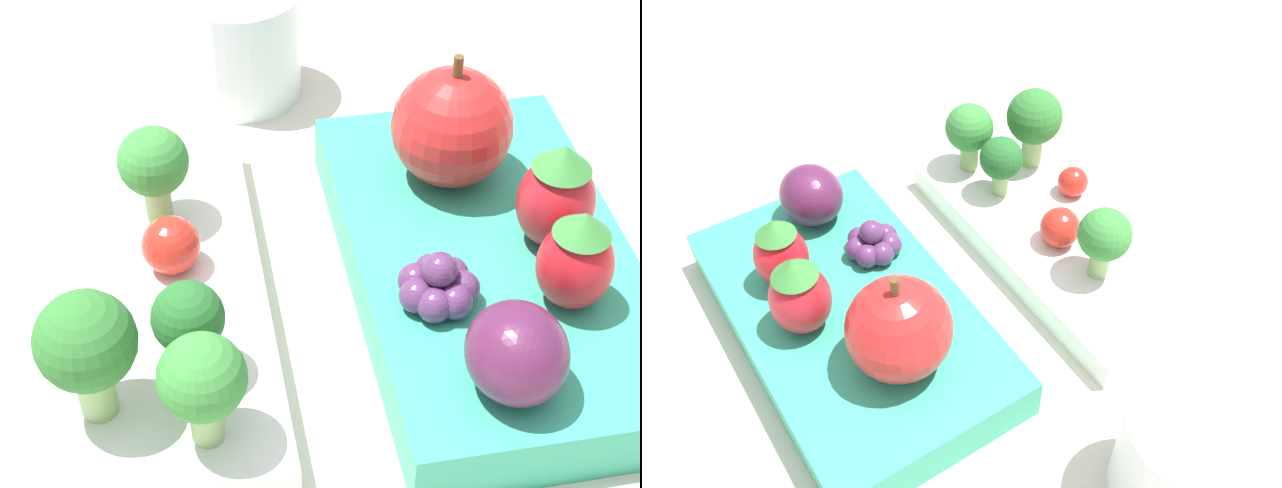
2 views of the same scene
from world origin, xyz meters
TOP-DOWN VIEW (x-y plane):
  - ground_plane at (0.00, 0.00)m, footprint 4.00×4.00m
  - bento_box_savoury at (0.01, 0.07)m, footprint 0.21×0.11m
  - bento_box_fruit at (-0.01, -0.08)m, footprint 0.21×0.13m
  - broccoli_floret_0 at (-0.04, 0.06)m, footprint 0.03×0.03m
  - broccoli_floret_1 at (0.05, 0.06)m, footprint 0.03×0.03m
  - broccoli_floret_2 at (-0.05, 0.09)m, footprint 0.04×0.04m
  - broccoli_floret_3 at (-0.07, 0.06)m, footprint 0.03×0.03m
  - cherry_tomato_0 at (-0.01, 0.09)m, footprint 0.02×0.02m
  - cherry_tomato_1 at (0.02, 0.06)m, footprint 0.03×0.03m
  - apple at (0.04, -0.08)m, footprint 0.06×0.06m
  - strawberry_0 at (-0.01, -0.10)m, footprint 0.03×0.03m
  - strawberry_1 at (-0.05, -0.10)m, footprint 0.03×0.03m
  - plum at (-0.08, -0.06)m, footprint 0.04×0.04m
  - grape_cluster at (-0.03, -0.05)m, footprint 0.03×0.03m
  - drinking_cup at (0.17, -0.00)m, footprint 0.06×0.06m

SIDE VIEW (x-z plane):
  - ground_plane at x=0.00m, z-range 0.00..0.00m
  - bento_box_savoury at x=0.01m, z-range 0.00..0.02m
  - bento_box_fruit at x=-0.01m, z-range 0.00..0.03m
  - cherry_tomato_0 at x=-0.01m, z-range 0.02..0.04m
  - drinking_cup at x=0.17m, z-range 0.00..0.06m
  - cherry_tomato_1 at x=0.02m, z-range 0.02..0.04m
  - grape_cluster at x=-0.03m, z-range 0.02..0.05m
  - plum at x=-0.08m, z-range 0.03..0.07m
  - broccoli_floret_0 at x=-0.04m, z-range 0.03..0.07m
  - broccoli_floret_1 at x=0.05m, z-range 0.03..0.07m
  - strawberry_1 at x=-0.05m, z-range 0.03..0.07m
  - broccoli_floret_3 at x=-0.07m, z-range 0.03..0.08m
  - strawberry_0 at x=-0.01m, z-range 0.03..0.08m
  - apple at x=0.04m, z-range 0.02..0.09m
  - broccoli_floret_2 at x=-0.05m, z-range 0.03..0.09m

